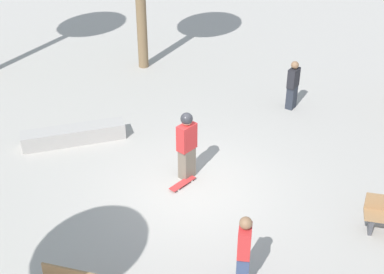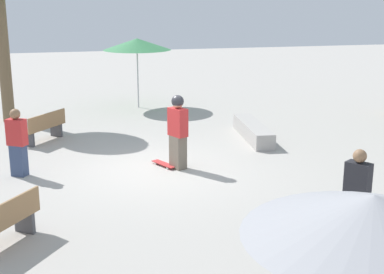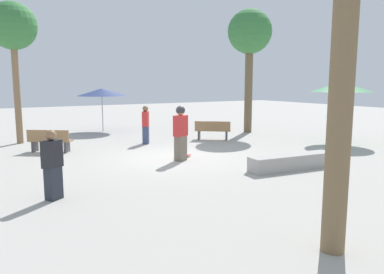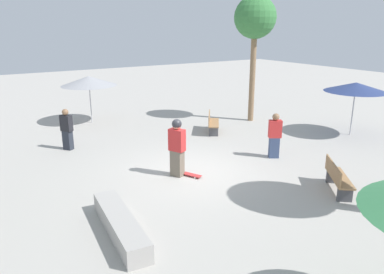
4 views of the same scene
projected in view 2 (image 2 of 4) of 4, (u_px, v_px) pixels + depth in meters
The scene contains 10 objects.
ground_plane at pixel (159, 170), 13.06m from camera, with size 60.00×60.00×0.00m, color #ADA8A0.
skater_main at pixel (178, 129), 12.92m from camera, with size 0.45×0.55×1.83m.
skateboard at pixel (164, 164), 13.31m from camera, with size 0.53×0.81×0.07m.
concrete_ledge at pixel (253, 131), 15.91m from camera, with size 0.83×2.88×0.45m.
bench_near at pixel (44, 127), 15.51m from camera, with size 1.34×1.53×0.85m.
bench_far at pixel (2, 224), 8.91m from camera, with size 1.29×1.55×0.85m.
shade_umbrella_grey at pixel (373, 216), 5.22m from camera, with size 2.60×2.60×2.24m.
shade_umbrella_green at pixel (137, 44), 19.82m from camera, with size 2.53×2.53×2.60m.
bystander_watching at pixel (357, 193), 9.33m from camera, with size 0.43×0.49×1.57m.
bystander_far at pixel (17, 143), 12.43m from camera, with size 0.50×0.44×1.61m.
Camera 2 is at (-2.25, -12.24, 4.10)m, focal length 50.00 mm.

